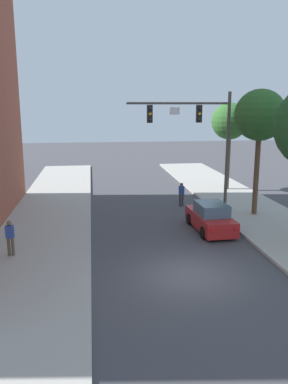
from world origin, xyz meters
TOP-DOWN VIEW (x-y plane):
  - ground_plane at (0.00, 0.00)m, footprint 120.00×120.00m
  - sidewalk_left at (-6.50, 0.00)m, footprint 5.00×60.00m
  - traffic_signal_mast at (2.80, 8.96)m, footprint 6.41×0.38m
  - car_lead_red at (2.61, 5.61)m, footprint 1.95×4.29m
  - pedestrian_sidewalk_left_walker at (-7.59, 2.83)m, footprint 0.36×0.22m
  - pedestrian_crossing_road at (2.23, 11.13)m, footprint 0.36×0.22m
  - street_tree_second at (6.22, 8.09)m, footprint 3.08×3.08m
  - street_tree_third at (7.05, 15.56)m, footprint 2.89×2.89m

SIDE VIEW (x-z plane):
  - ground_plane at x=0.00m, z-range 0.00..0.00m
  - sidewalk_left at x=-6.50m, z-range 0.00..0.15m
  - car_lead_red at x=2.61m, z-range -0.08..1.52m
  - pedestrian_crossing_road at x=2.23m, z-range 0.09..1.73m
  - pedestrian_sidewalk_left_walker at x=-7.59m, z-range 0.24..1.88m
  - traffic_signal_mast at x=2.80m, z-range 1.58..9.08m
  - street_tree_third at x=7.05m, z-range 2.10..9.00m
  - street_tree_second at x=6.22m, z-range 2.37..10.02m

